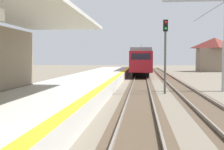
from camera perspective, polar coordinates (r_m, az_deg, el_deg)
name	(u,v)px	position (r m, az deg, el deg)	size (l,w,h in m)	color
station_platform	(51,100)	(15.12, -11.66, -4.70)	(5.00, 80.00, 0.91)	#B7B5AD
track_pair_nearest_platform	(140,98)	(18.46, 5.39, -4.48)	(2.34, 120.00, 0.16)	#4C3D2D
track_pair_middle	(196,99)	(18.75, 15.87, -4.46)	(2.34, 120.00, 0.16)	#4C3D2D
approaching_train	(141,61)	(44.98, 5.60, 2.79)	(2.93, 19.60, 4.76)	maroon
rail_signal_post	(165,49)	(21.23, 10.18, 5.00)	(0.32, 0.34, 5.20)	#4C4C4C
catenary_pylon_far_side	(222,44)	(24.11, 20.29, 5.61)	(5.00, 0.40, 7.50)	#9EA3A8
distant_trackside_house	(214,54)	(59.51, 19.03, 3.85)	(6.60, 5.28, 6.40)	#7F705B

